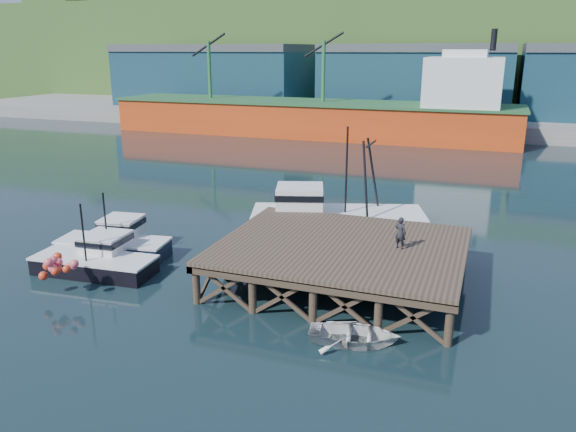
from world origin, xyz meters
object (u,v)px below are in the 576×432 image
at_px(boat_navy, 116,242).
at_px(dinghy, 354,335).
at_px(trawler, 334,217).
at_px(dockworker, 400,233).
at_px(boat_black, 97,259).

bearing_deg(boat_navy, dinghy, -27.24).
distance_m(trawler, dockworker, 8.18).
xyz_separation_m(boat_navy, dinghy, (15.37, -5.22, -0.41)).
height_order(boat_navy, boat_black, boat_black).
height_order(trawler, dinghy, trawler).
bearing_deg(dinghy, dockworker, -16.14).
height_order(boat_navy, trawler, trawler).
bearing_deg(dockworker, boat_navy, 24.33).
bearing_deg(dinghy, trawler, 10.14).
bearing_deg(boat_navy, boat_black, -83.83).
height_order(boat_black, dinghy, boat_black).
bearing_deg(dinghy, boat_navy, 61.95).
distance_m(boat_black, dockworker, 15.94).
bearing_deg(boat_black, trawler, 38.35).
xyz_separation_m(boat_black, dinghy, (14.71, -2.71, -0.36)).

